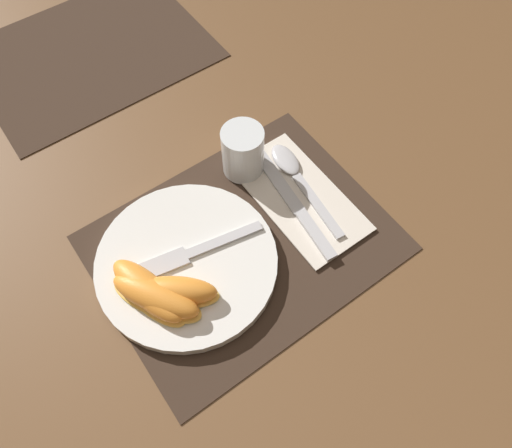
{
  "coord_description": "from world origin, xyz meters",
  "views": [
    {
      "loc": [
        -0.18,
        -0.28,
        0.63
      ],
      "look_at": [
        0.02,
        0.0,
        0.02
      ],
      "focal_mm": 35.0,
      "sensor_mm": 36.0,
      "label": 1
    }
  ],
  "objects_px": {
    "plate": "(187,263)",
    "citrus_wedge_2": "(177,291)",
    "citrus_wedge_0": "(146,288)",
    "juice_glass": "(243,154)",
    "knife": "(294,204)",
    "fork": "(192,253)",
    "spoon": "(294,171)",
    "citrus_wedge_1": "(156,296)"
  },
  "relations": [
    {
      "from": "plate",
      "to": "citrus_wedge_2",
      "type": "bearing_deg",
      "value": -133.55
    },
    {
      "from": "plate",
      "to": "citrus_wedge_2",
      "type": "distance_m",
      "value": 0.06
    },
    {
      "from": "plate",
      "to": "citrus_wedge_0",
      "type": "height_order",
      "value": "citrus_wedge_0"
    },
    {
      "from": "plate",
      "to": "juice_glass",
      "type": "distance_m",
      "value": 0.18
    },
    {
      "from": "knife",
      "to": "fork",
      "type": "distance_m",
      "value": 0.17
    },
    {
      "from": "plate",
      "to": "spoon",
      "type": "xyz_separation_m",
      "value": [
        0.21,
        0.04,
        -0.0
      ]
    },
    {
      "from": "knife",
      "to": "citrus_wedge_1",
      "type": "height_order",
      "value": "citrus_wedge_1"
    },
    {
      "from": "fork",
      "to": "citrus_wedge_0",
      "type": "height_order",
      "value": "citrus_wedge_0"
    },
    {
      "from": "juice_glass",
      "to": "fork",
      "type": "bearing_deg",
      "value": -149.2
    },
    {
      "from": "plate",
      "to": "citrus_wedge_0",
      "type": "relative_size",
      "value": 1.85
    },
    {
      "from": "juice_glass",
      "to": "citrus_wedge_1",
      "type": "bearing_deg",
      "value": -151.47
    },
    {
      "from": "plate",
      "to": "juice_glass",
      "type": "relative_size",
      "value": 3.09
    },
    {
      "from": "citrus_wedge_0",
      "to": "citrus_wedge_1",
      "type": "relative_size",
      "value": 1.03
    },
    {
      "from": "plate",
      "to": "citrus_wedge_2",
      "type": "xyz_separation_m",
      "value": [
        -0.03,
        -0.04,
        0.02
      ]
    },
    {
      "from": "spoon",
      "to": "juice_glass",
      "type": "bearing_deg",
      "value": 134.82
    },
    {
      "from": "fork",
      "to": "plate",
      "type": "bearing_deg",
      "value": -162.78
    },
    {
      "from": "fork",
      "to": "spoon",
      "type": "bearing_deg",
      "value": 9.06
    },
    {
      "from": "knife",
      "to": "citrus_wedge_2",
      "type": "height_order",
      "value": "citrus_wedge_2"
    },
    {
      "from": "spoon",
      "to": "citrus_wedge_2",
      "type": "relative_size",
      "value": 1.7
    },
    {
      "from": "plate",
      "to": "knife",
      "type": "distance_m",
      "value": 0.18
    },
    {
      "from": "juice_glass",
      "to": "citrus_wedge_0",
      "type": "bearing_deg",
      "value": -155.56
    },
    {
      "from": "citrus_wedge_1",
      "to": "citrus_wedge_2",
      "type": "relative_size",
      "value": 1.19
    },
    {
      "from": "juice_glass",
      "to": "knife",
      "type": "relative_size",
      "value": 0.37
    },
    {
      "from": "plate",
      "to": "fork",
      "type": "bearing_deg",
      "value": 17.22
    },
    {
      "from": "juice_glass",
      "to": "citrus_wedge_2",
      "type": "relative_size",
      "value": 0.73
    },
    {
      "from": "spoon",
      "to": "fork",
      "type": "xyz_separation_m",
      "value": [
        -0.2,
        -0.03,
        0.01
      ]
    },
    {
      "from": "plate",
      "to": "juice_glass",
      "type": "xyz_separation_m",
      "value": [
        0.16,
        0.09,
        0.03
      ]
    },
    {
      "from": "spoon",
      "to": "citrus_wedge_2",
      "type": "xyz_separation_m",
      "value": [
        -0.25,
        -0.07,
        0.02
      ]
    },
    {
      "from": "knife",
      "to": "citrus_wedge_1",
      "type": "distance_m",
      "value": 0.24
    },
    {
      "from": "spoon",
      "to": "fork",
      "type": "height_order",
      "value": "fork"
    },
    {
      "from": "juice_glass",
      "to": "citrus_wedge_1",
      "type": "height_order",
      "value": "juice_glass"
    },
    {
      "from": "juice_glass",
      "to": "fork",
      "type": "relative_size",
      "value": 0.45
    },
    {
      "from": "citrus_wedge_1",
      "to": "spoon",
      "type": "bearing_deg",
      "value": 13.09
    },
    {
      "from": "knife",
      "to": "citrus_wedge_2",
      "type": "bearing_deg",
      "value": -172.93
    },
    {
      "from": "citrus_wedge_2",
      "to": "fork",
      "type": "bearing_deg",
      "value": 40.79
    },
    {
      "from": "spoon",
      "to": "citrus_wedge_2",
      "type": "bearing_deg",
      "value": -163.72
    },
    {
      "from": "knife",
      "to": "fork",
      "type": "relative_size",
      "value": 1.2
    },
    {
      "from": "juice_glass",
      "to": "citrus_wedge_0",
      "type": "distance_m",
      "value": 0.25
    },
    {
      "from": "knife",
      "to": "spoon",
      "type": "xyz_separation_m",
      "value": [
        0.03,
        0.05,
        0.0
      ]
    },
    {
      "from": "juice_glass",
      "to": "citrus_wedge_1",
      "type": "relative_size",
      "value": 0.61
    },
    {
      "from": "plate",
      "to": "knife",
      "type": "xyz_separation_m",
      "value": [
        0.18,
        -0.01,
        -0.0
      ]
    },
    {
      "from": "juice_glass",
      "to": "citrus_wedge_2",
      "type": "height_order",
      "value": "juice_glass"
    }
  ]
}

